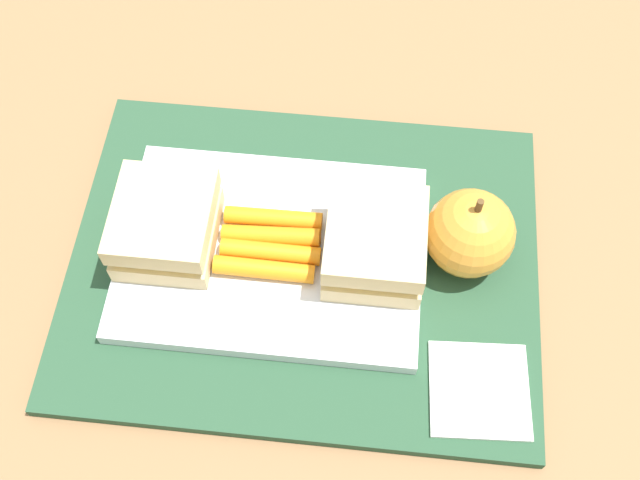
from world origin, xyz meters
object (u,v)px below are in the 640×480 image
sandwich_half_left (165,225)px  apple (470,233)px  food_tray (272,252)px  carrot_sticks_bundle (270,243)px  sandwich_half_right (375,244)px  paper_napkin (479,390)px

sandwich_half_left → apple: apple is taller
food_tray → sandwich_half_left: size_ratio=2.88×
carrot_sticks_bundle → sandwich_half_right: bearing=-0.3°
food_tray → paper_napkin: (0.16, -0.09, -0.00)m
carrot_sticks_bundle → paper_napkin: carrot_sticks_bundle is taller
sandwich_half_left → carrot_sticks_bundle: 0.08m
sandwich_half_right → paper_napkin: 0.13m
sandwich_half_left → paper_napkin: size_ratio=1.14×
sandwich_half_right → apple: (0.07, 0.02, -0.00)m
food_tray → apple: apple is taller
sandwich_half_left → carrot_sticks_bundle: (0.08, 0.00, -0.01)m
sandwich_half_left → paper_napkin: (0.24, -0.09, -0.03)m
food_tray → sandwich_half_right: bearing=0.0°
carrot_sticks_bundle → food_tray: bearing=-29.2°
carrot_sticks_bundle → paper_napkin: bearing=-29.9°
food_tray → carrot_sticks_bundle: (-0.00, 0.00, 0.01)m
apple → sandwich_half_right: bearing=-166.8°
sandwich_half_left → carrot_sticks_bundle: bearing=0.3°
apple → carrot_sticks_bundle: bearing=-173.9°
sandwich_half_left → apple: 0.23m
sandwich_half_right → paper_napkin: bearing=-48.3°
sandwich_half_right → apple: apple is taller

